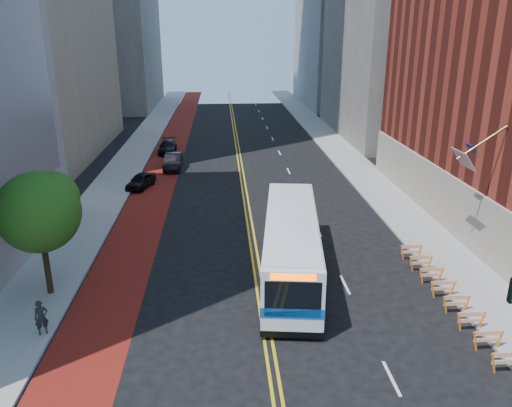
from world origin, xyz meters
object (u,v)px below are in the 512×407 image
object	(u,v)px
street_tree	(40,209)
transit_bus	(291,244)
pedestrian	(41,318)
car_c	(168,147)
car_a	(141,181)
car_b	(173,161)

from	to	relation	value
street_tree	transit_bus	xyz separation A→B (m)	(13.16, 1.46, -3.00)
pedestrian	car_c	bearing A→B (deg)	59.09
pedestrian	transit_bus	bearing A→B (deg)	-3.69
car_a	pedestrian	world-z (taller)	pedestrian
street_tree	pedestrian	bearing A→B (deg)	-78.04
car_a	transit_bus	bearing A→B (deg)	-40.44
street_tree	car_a	bearing A→B (deg)	84.24
street_tree	car_c	distance (m)	33.33
car_c	pedestrian	size ratio (longest dim) A/B	2.82
street_tree	car_c	bearing A→B (deg)	84.73
car_a	car_c	size ratio (longest dim) A/B	0.82
car_a	pedestrian	size ratio (longest dim) A/B	2.30
car_b	transit_bus	bearing A→B (deg)	-69.62
car_b	street_tree	bearing A→B (deg)	-99.28
transit_bus	car_a	xyz separation A→B (m)	(-11.22, 17.80, -1.25)
car_a	car_b	bearing A→B (deg)	86.90
transit_bus	car_a	distance (m)	21.07
street_tree	car_b	size ratio (longest dim) A/B	1.40
transit_bus	pedestrian	bearing A→B (deg)	-148.90
transit_bus	car_b	world-z (taller)	transit_bus
transit_bus	car_b	size ratio (longest dim) A/B	2.83
car_a	car_b	world-z (taller)	car_b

